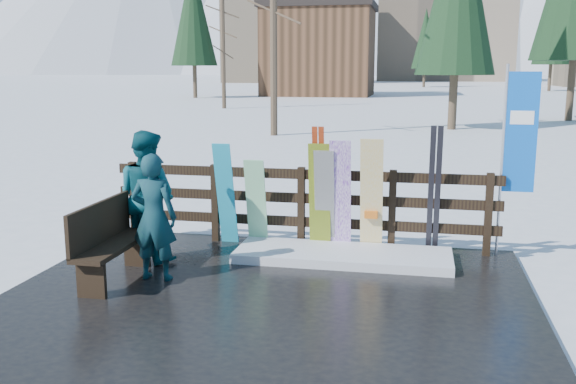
% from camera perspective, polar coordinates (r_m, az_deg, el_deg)
% --- Properties ---
extents(ground, '(700.00, 700.00, 0.00)m').
position_cam_1_polar(ground, '(7.39, -1.97, -9.86)').
color(ground, white).
rests_on(ground, ground).
extents(deck, '(6.00, 5.00, 0.08)m').
position_cam_1_polar(deck, '(7.37, -1.97, -9.57)').
color(deck, black).
rests_on(deck, ground).
extents(fence, '(5.60, 0.10, 1.15)m').
position_cam_1_polar(fence, '(9.25, 1.19, -0.80)').
color(fence, black).
rests_on(fence, deck).
extents(snow_patch, '(2.89, 1.00, 0.12)m').
position_cam_1_polar(snow_patch, '(8.72, 4.90, -5.62)').
color(snow_patch, white).
rests_on(snow_patch, deck).
extents(bench, '(0.41, 1.50, 0.97)m').
position_cam_1_polar(bench, '(8.03, -15.63, -4.08)').
color(bench, black).
rests_on(bench, deck).
extents(snowboard_0, '(0.26, 0.41, 1.51)m').
position_cam_1_polar(snowboard_0, '(9.27, -5.57, -0.20)').
color(snowboard_0, '#21ACD1').
rests_on(snowboard_0, deck).
extents(snowboard_1, '(0.29, 0.30, 1.29)m').
position_cam_1_polar(snowboard_1, '(9.17, -2.84, -1.01)').
color(snowboard_1, white).
rests_on(snowboard_1, deck).
extents(snowboard_2, '(0.30, 0.25, 1.53)m').
position_cam_1_polar(snowboard_2, '(8.97, 2.83, -0.48)').
color(snowboard_2, '#BEDE1F').
rests_on(snowboard_2, deck).
extents(snowboard_3, '(0.29, 0.30, 1.59)m').
position_cam_1_polar(snowboard_3, '(8.92, 4.68, -0.39)').
color(snowboard_3, white).
rests_on(snowboard_3, deck).
extents(snowboard_4, '(0.28, 0.31, 1.44)m').
position_cam_1_polar(snowboard_4, '(8.97, 3.27, -0.78)').
color(snowboard_4, black).
rests_on(snowboard_4, deck).
extents(snowboard_5, '(0.31, 0.36, 1.62)m').
position_cam_1_polar(snowboard_5, '(8.88, 7.43, -0.39)').
color(snowboard_5, silver).
rests_on(snowboard_5, deck).
extents(ski_pair_a, '(0.16, 0.33, 1.76)m').
position_cam_1_polar(ski_pair_a, '(9.02, 2.77, 0.33)').
color(ski_pair_a, '#9D3013').
rests_on(ski_pair_a, deck).
extents(ski_pair_b, '(0.17, 0.37, 1.81)m').
position_cam_1_polar(ski_pair_b, '(8.91, 12.87, 0.08)').
color(ski_pair_b, black).
rests_on(ski_pair_b, deck).
extents(rental_flag, '(0.45, 0.04, 2.60)m').
position_cam_1_polar(rental_flag, '(9.10, 19.64, 4.41)').
color(rental_flag, silver).
rests_on(rental_flag, deck).
extents(person_front, '(0.57, 0.37, 1.56)m').
position_cam_1_polar(person_front, '(7.90, -11.83, -2.19)').
color(person_front, '#114B44').
rests_on(person_front, deck).
extents(person_back, '(1.02, 0.91, 1.75)m').
position_cam_1_polar(person_back, '(8.72, -12.42, -0.33)').
color(person_back, '#0B4854').
rests_on(person_back, deck).
extents(resort_buildings, '(73.00, 87.60, 22.60)m').
position_cam_1_polar(resort_buildings, '(122.33, 11.64, 14.13)').
color(resort_buildings, tan).
rests_on(resort_buildings, ground).
extents(trees, '(42.16, 68.95, 11.97)m').
position_cam_1_polar(trees, '(57.82, 13.82, 13.68)').
color(trees, '#382B1E').
rests_on(trees, ground).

